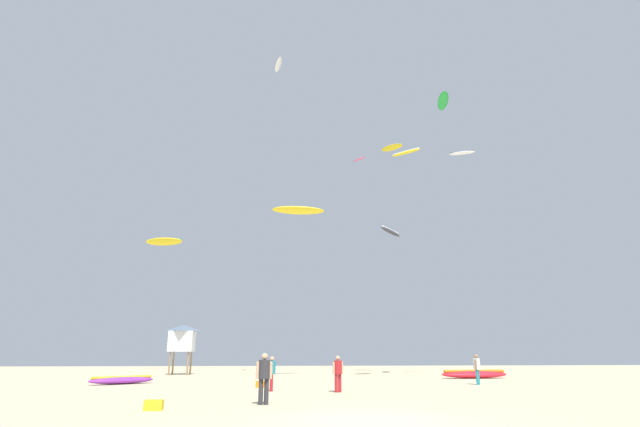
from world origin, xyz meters
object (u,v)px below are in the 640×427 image
object	(u,v)px
kite_grounded_near	(474,374)
kite_aloft_1	(392,147)
kite_aloft_0	(406,153)
person_midground	(477,367)
gear_bag	(154,405)
kite_aloft_6	(278,65)
person_foreground	(264,374)
cooler_box	(261,384)
kite_aloft_5	(164,241)
lifeguard_tower	(182,338)
kite_aloft_4	(391,232)
person_left	(338,371)
person_right	(272,371)
kite_aloft_2	(359,159)
kite_grounded_mid	(122,380)
kite_aloft_3	(443,101)
kite_aloft_7	(298,210)
kite_aloft_8	(462,153)

from	to	relation	value
kite_grounded_near	kite_aloft_1	world-z (taller)	kite_aloft_1
kite_aloft_0	person_midground	bearing A→B (deg)	-90.87
gear_bag	kite_aloft_6	xyz separation A→B (m)	(3.42, 21.70, 26.99)
person_foreground	cooler_box	world-z (taller)	person_foreground
kite_grounded_near	cooler_box	world-z (taller)	kite_grounded_near
kite_aloft_1	kite_aloft_5	world-z (taller)	kite_aloft_1
kite_grounded_near	lifeguard_tower	xyz separation A→B (m)	(-22.58, 7.93, 2.77)
kite_aloft_4	kite_aloft_1	bearing A→B (deg)	74.09
person_left	kite_aloft_5	xyz separation A→B (m)	(-15.89, 30.70, 12.97)
person_left	lifeguard_tower	distance (m)	22.96
kite_grounded_near	person_right	bearing A→B (deg)	-142.67
person_midground	person_left	xyz separation A→B (m)	(-8.81, -4.87, -0.03)
kite_aloft_1	kite_aloft_5	xyz separation A→B (m)	(-26.13, 2.66, -11.41)
kite_aloft_2	kite_aloft_6	size ratio (longest dim) A/B	0.81
kite_grounded_mid	cooler_box	xyz separation A→B (m)	(8.30, -3.61, -0.06)
person_right	lifeguard_tower	distance (m)	20.79
person_left	kite_aloft_3	xyz separation A→B (m)	(10.31, 10.72, 20.82)
kite_aloft_7	gear_bag	bearing A→B (deg)	-104.43
person_foreground	kite_aloft_2	xyz separation A→B (m)	(9.45, 32.55, 22.29)
lifeguard_tower	kite_aloft_5	bearing A→B (deg)	114.37
cooler_box	gear_bag	size ratio (longest dim) A/B	1.00
cooler_box	kite_aloft_5	bearing A→B (deg)	114.28
person_foreground	kite_aloft_1	xyz separation A→B (m)	(13.58, 33.46, 24.32)
kite_aloft_5	kite_aloft_0	bearing A→B (deg)	-27.17
kite_grounded_mid	cooler_box	world-z (taller)	kite_grounded_mid
kite_aloft_2	kite_aloft_4	bearing A→B (deg)	-89.74
kite_aloft_1	lifeguard_tower	bearing A→B (deg)	-159.34
kite_grounded_near	kite_aloft_8	xyz separation A→B (m)	(1.08, 1.18, 18.05)
kite_aloft_1	kite_aloft_8	size ratio (longest dim) A/B	1.16
person_midground	kite_aloft_8	size ratio (longest dim) A/B	0.75
kite_aloft_2	gear_bag	bearing A→B (deg)	-110.76
cooler_box	kite_aloft_1	distance (m)	37.71
person_foreground	kite_aloft_0	xyz separation A→B (m)	(12.35, 23.34, 19.23)
lifeguard_tower	kite_aloft_4	xyz separation A→B (m)	(17.21, -6.26, 8.27)
kite_grounded_mid	kite_aloft_0	bearing A→B (deg)	26.86
person_foreground	kite_aloft_0	bearing A→B (deg)	-33.74
person_left	kite_aloft_6	size ratio (longest dim) A/B	0.67
kite_grounded_mid	gear_bag	xyz separation A→B (m)	(5.21, -14.15, -0.06)
person_midground	kite_aloft_6	bearing A→B (deg)	-4.73
lifeguard_tower	cooler_box	xyz separation A→B (m)	(7.35, -16.34, -2.89)
kite_aloft_8	person_foreground	bearing A→B (deg)	-130.50
lifeguard_tower	kite_aloft_0	xyz separation A→B (m)	(20.06, -2.09, 17.20)
person_left	kite_aloft_4	world-z (taller)	kite_aloft_4
cooler_box	person_foreground	bearing A→B (deg)	-87.78
kite_aloft_4	gear_bag	bearing A→B (deg)	-122.13
kite_aloft_2	kite_aloft_1	bearing A→B (deg)	12.45
kite_aloft_0	kite_aloft_2	distance (m)	10.13
kite_aloft_4	kite_aloft_6	world-z (taller)	kite_aloft_6
kite_aloft_3	gear_bag	bearing A→B (deg)	-134.19
person_foreground	lifeguard_tower	size ratio (longest dim) A/B	0.42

